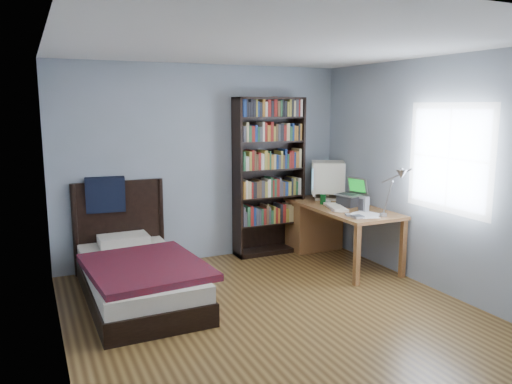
# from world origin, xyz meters

# --- Properties ---
(room) EXTENTS (4.20, 4.24, 2.50)m
(room) POSITION_xyz_m (0.03, -0.00, 1.25)
(room) COLOR #4E3317
(room) RESTS_ON ground
(desk) EXTENTS (0.75, 1.70, 0.73)m
(desk) POSITION_xyz_m (1.51, 1.68, 0.42)
(desk) COLOR brown
(desk) RESTS_ON floor
(crt_monitor) EXTENTS (0.63, 0.58, 0.52)m
(crt_monitor) POSITION_xyz_m (1.60, 1.69, 1.02)
(crt_monitor) COLOR beige
(crt_monitor) RESTS_ON desk
(laptop) EXTENTS (0.36, 0.34, 0.36)m
(laptop) POSITION_xyz_m (1.60, 1.17, 0.83)
(laptop) COLOR #2D2D30
(laptop) RESTS_ON desk
(desk_lamp) EXTENTS (0.23, 0.52, 0.61)m
(desk_lamp) POSITION_xyz_m (1.48, 0.13, 1.22)
(desk_lamp) COLOR #99999E
(desk_lamp) RESTS_ON desk
(keyboard) EXTENTS (0.30, 0.49, 0.04)m
(keyboard) POSITION_xyz_m (1.36, 1.10, 0.75)
(keyboard) COLOR beige
(keyboard) RESTS_ON desk
(speaker) EXTENTS (0.11, 0.11, 0.18)m
(speaker) POSITION_xyz_m (1.57, 0.82, 0.82)
(speaker) COLOR gray
(speaker) RESTS_ON desk
(soda_can) EXTENTS (0.07, 0.07, 0.13)m
(soda_can) POSITION_xyz_m (1.37, 1.41, 0.80)
(soda_can) COLOR #083D16
(soda_can) RESTS_ON desk
(mouse) EXTENTS (0.07, 0.12, 0.04)m
(mouse) POSITION_xyz_m (1.49, 1.48, 0.75)
(mouse) COLOR silver
(mouse) RESTS_ON desk
(phone_silver) EXTENTS (0.07, 0.10, 0.02)m
(phone_silver) POSITION_xyz_m (1.25, 0.95, 0.74)
(phone_silver) COLOR #BABBBF
(phone_silver) RESTS_ON desk
(phone_grey) EXTENTS (0.08, 0.11, 0.02)m
(phone_grey) POSITION_xyz_m (1.26, 0.70, 0.74)
(phone_grey) COLOR gray
(phone_grey) RESTS_ON desk
(external_drive) EXTENTS (0.12, 0.12, 0.02)m
(external_drive) POSITION_xyz_m (1.29, 0.56, 0.74)
(external_drive) COLOR gray
(external_drive) RESTS_ON desk
(bookshelf) EXTENTS (0.94, 0.30, 2.10)m
(bookshelf) POSITION_xyz_m (0.85, 1.94, 1.05)
(bookshelf) COLOR black
(bookshelf) RESTS_ON floor
(bed) EXTENTS (1.18, 2.11, 1.16)m
(bed) POSITION_xyz_m (-1.11, 1.13, 0.26)
(bed) COLOR black
(bed) RESTS_ON floor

